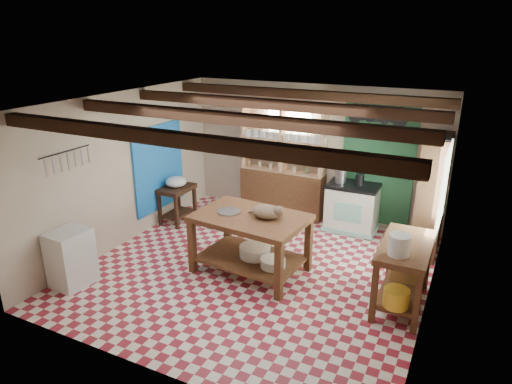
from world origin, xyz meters
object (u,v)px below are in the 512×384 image
at_px(prep_table, 177,204).
at_px(cat, 267,212).
at_px(white_cabinet, 71,258).
at_px(stove, 352,207).
at_px(work_table, 250,244).
at_px(right_counter, 403,275).

relative_size(prep_table, cat, 1.64).
bearing_deg(cat, white_cabinet, -153.05).
xyz_separation_m(stove, white_cabinet, (-3.14, -3.71, -0.02)).
distance_m(work_table, cat, 0.62).
height_order(work_table, prep_table, work_table).
xyz_separation_m(work_table, prep_table, (-2.14, 1.10, -0.11)).
height_order(work_table, stove, work_table).
relative_size(work_table, cat, 3.76).
bearing_deg(right_counter, work_table, -178.13).
distance_m(stove, right_counter, 2.47).
bearing_deg(stove, right_counter, -59.64).
bearing_deg(prep_table, stove, 19.58).
bearing_deg(right_counter, stove, 120.20).
height_order(work_table, cat, cat).
bearing_deg(cat, stove, 66.50).
relative_size(work_table, prep_table, 2.29).
relative_size(work_table, stove, 1.80).
height_order(work_table, right_counter, work_table).
bearing_deg(prep_table, right_counter, -13.08).
distance_m(prep_table, cat, 2.71).
relative_size(prep_table, white_cabinet, 0.85).
height_order(white_cabinet, cat, cat).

